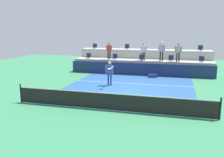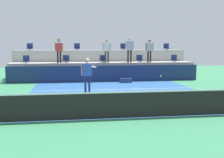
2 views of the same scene
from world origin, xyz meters
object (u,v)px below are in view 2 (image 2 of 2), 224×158
object	(u,v)px
stadium_chair_lower_right	(140,59)
spectator_in_white	(149,48)
stadium_chair_lower_far_right	(174,59)
stadium_chair_lower_far_left	(26,60)
stadium_chair_lower_left	(66,60)
tennis_player	(87,72)
spectator_in_grey	(130,47)
spectator_leaning_on_rail	(107,48)
tennis_ball	(161,76)
stadium_chair_upper_left	(77,47)
equipment_bag	(126,80)
stadium_chair_upper_far_left	(30,47)
stadium_chair_lower_center	(103,59)
stadium_chair_upper_right	(123,47)
spectator_with_hat	(59,48)
stadium_chair_upper_far_right	(167,47)

from	to	relation	value
stadium_chair_lower_right	spectator_in_white	bearing A→B (deg)	-31.93
stadium_chair_lower_far_right	stadium_chair_lower_far_left	bearing A→B (deg)	180.00
stadium_chair_lower_left	tennis_player	size ratio (longest dim) A/B	0.29
spectator_in_grey	spectator_leaning_on_rail	bearing A→B (deg)	180.00
spectator_leaning_on_rail	tennis_ball	world-z (taller)	spectator_leaning_on_rail
tennis_ball	stadium_chair_upper_left	bearing A→B (deg)	111.59
spectator_leaning_on_rail	tennis_ball	xyz separation A→B (m)	(1.65, -7.06, -1.24)
stadium_chair_upper_left	spectator_leaning_on_rail	size ratio (longest dim) A/B	0.32
stadium_chair_upper_left	equipment_bag	xyz separation A→B (m)	(3.06, -3.82, -2.16)
spectator_leaning_on_rail	tennis_ball	distance (m)	7.35
stadium_chair_lower_left	spectator_in_grey	world-z (taller)	spectator_in_grey
stadium_chair_lower_right	spectator_leaning_on_rail	bearing A→B (deg)	-171.19
stadium_chair_upper_far_left	tennis_ball	xyz separation A→B (m)	(7.18, -9.24, -1.32)
stadium_chair_upper_left	equipment_bag	world-z (taller)	stadium_chair_upper_left
tennis_player	spectator_in_grey	bearing A→B (deg)	58.58
spectator_in_grey	stadium_chair_lower_center	bearing A→B (deg)	168.36
spectator_in_white	stadium_chair_upper_far_left	bearing A→B (deg)	165.79
stadium_chair_upper_far_left	spectator_leaning_on_rail	bearing A→B (deg)	-21.54
tennis_player	spectator_in_white	distance (m)	7.38
equipment_bag	stadium_chair_lower_center	bearing A→B (deg)	122.39
stadium_chair_lower_far_left	stadium_chair_lower_left	size ratio (longest dim) A/B	1.00
stadium_chair_lower_left	stadium_chair_lower_right	xyz separation A→B (m)	(5.31, 0.00, 0.00)
stadium_chair_lower_center	spectator_in_white	xyz separation A→B (m)	(3.32, -0.38, 0.77)
stadium_chair_lower_right	equipment_bag	world-z (taller)	stadium_chair_lower_right
stadium_chair_lower_far_right	tennis_ball	distance (m)	8.23
stadium_chair_lower_right	stadium_chair_upper_left	distance (m)	4.91
stadium_chair_lower_far_left	spectator_in_white	size ratio (longest dim) A/B	0.32
stadium_chair_lower_center	spectator_in_white	bearing A→B (deg)	-6.59
stadium_chair_upper_right	spectator_in_white	distance (m)	2.65
tennis_ball	spectator_in_grey	bearing A→B (deg)	90.09
stadium_chair_lower_center	stadium_chair_lower_far_right	distance (m)	5.37
tennis_ball	equipment_bag	distance (m)	5.53
spectator_leaning_on_rail	spectator_with_hat	bearing A→B (deg)	180.00
stadium_chair_lower_left	stadium_chair_lower_center	world-z (taller)	same
stadium_chair_lower_left	spectator_in_white	bearing A→B (deg)	-3.70
stadium_chair_lower_center	tennis_ball	world-z (taller)	stadium_chair_lower_center
stadium_chair_upper_far_right	stadium_chair_lower_far_left	bearing A→B (deg)	-170.46
stadium_chair_lower_right	stadium_chair_upper_far_left	distance (m)	8.25
stadium_chair_lower_far_left	spectator_with_hat	size ratio (longest dim) A/B	0.31
stadium_chair_upper_left	spectator_in_white	xyz separation A→B (m)	(5.11, -2.18, -0.08)
stadium_chair_lower_left	stadium_chair_upper_far_right	distance (m)	8.22
tennis_player	spectator_in_grey	xyz separation A→B (m)	(3.35, 5.49, 1.23)
stadium_chair_lower_right	spectator_in_white	world-z (taller)	spectator_in_white
stadium_chair_lower_center	spectator_in_grey	xyz separation A→B (m)	(1.86, -0.38, 0.88)
stadium_chair_lower_far_right	tennis_player	xyz separation A→B (m)	(-6.85, -5.87, -0.35)
stadium_chair_upper_far_right	spectator_leaning_on_rail	bearing A→B (deg)	-156.98
stadium_chair_upper_far_right	tennis_player	world-z (taller)	stadium_chair_upper_far_right
stadium_chair_upper_left	spectator_with_hat	size ratio (longest dim) A/B	0.31
tennis_player	stadium_chair_lower_far_right	bearing A→B (deg)	40.58
spectator_in_white	stadium_chair_lower_far_left	bearing A→B (deg)	177.47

